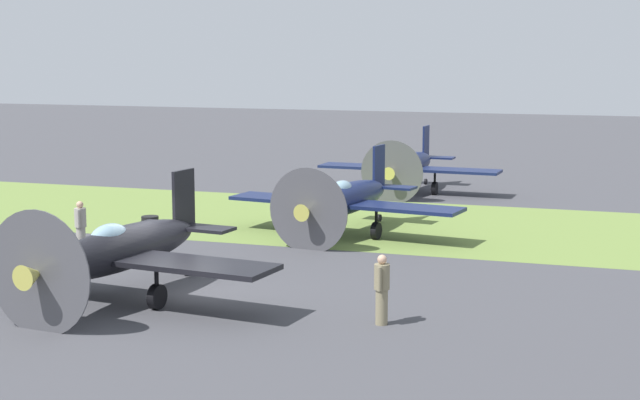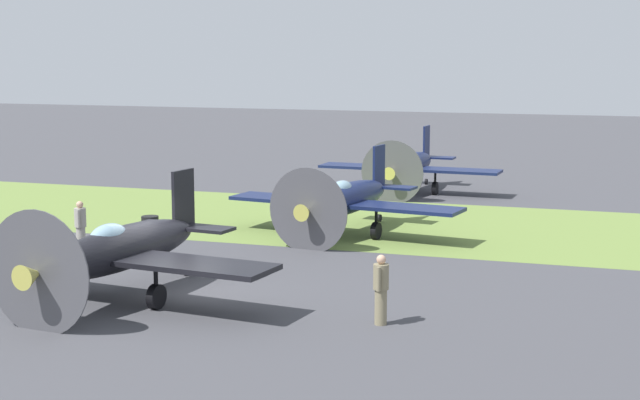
% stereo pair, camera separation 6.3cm
% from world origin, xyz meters
% --- Properties ---
extents(ground_plane, '(160.00, 160.00, 0.00)m').
position_xyz_m(ground_plane, '(0.00, 0.00, 0.00)').
color(ground_plane, '#424247').
extents(grass_verge, '(120.00, 11.00, 0.01)m').
position_xyz_m(grass_verge, '(0.00, -12.46, 0.00)').
color(grass_verge, olive).
rests_on(grass_verge, ground).
extents(airplane_lead, '(9.31, 7.39, 3.30)m').
position_xyz_m(airplane_lead, '(0.97, 1.16, 1.38)').
color(airplane_lead, black).
rests_on(airplane_lead, ground).
extents(airplane_wingman, '(8.83, 7.02, 3.13)m').
position_xyz_m(airplane_wingman, '(-1.97, -9.72, 1.31)').
color(airplane_wingman, '#141E47').
rests_on(airplane_wingman, ground).
extents(airplane_trail, '(8.55, 6.78, 3.05)m').
position_xyz_m(airplane_trail, '(-1.67, -20.82, 1.28)').
color(airplane_trail, '#141E47').
rests_on(airplane_trail, ground).
extents(ground_crew_chief, '(0.38, 0.60, 1.73)m').
position_xyz_m(ground_crew_chief, '(5.31, -3.83, 0.91)').
color(ground_crew_chief, '#9E998E').
rests_on(ground_crew_chief, ground).
extents(ground_crew_mechanic, '(0.38, 0.63, 1.73)m').
position_xyz_m(ground_crew_mechanic, '(-6.22, 1.21, 0.91)').
color(ground_crew_mechanic, '#847A5B').
rests_on(ground_crew_mechanic, ground).
extents(fuel_drum, '(0.60, 0.60, 0.90)m').
position_xyz_m(fuel_drum, '(4.11, -6.31, 0.45)').
color(fuel_drum, black).
rests_on(fuel_drum, ground).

